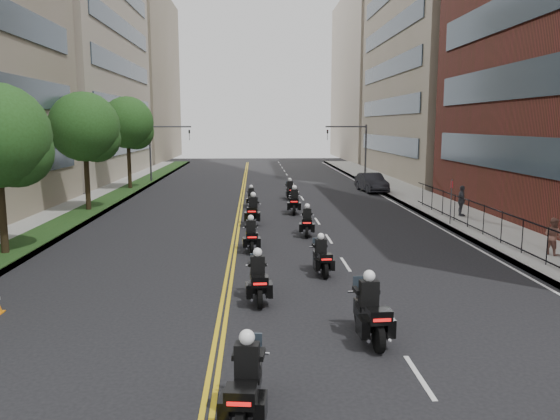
# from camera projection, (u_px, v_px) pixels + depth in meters

# --- Properties ---
(ground) EXTENTS (160.00, 160.00, 0.00)m
(ground) POSITION_uv_depth(u_px,v_px,m) (278.00, 380.00, 12.15)
(ground) COLOR black
(ground) RESTS_ON ground
(sidewalk_right) EXTENTS (4.00, 90.00, 0.15)m
(sidewalk_right) POSITION_uv_depth(u_px,v_px,m) (437.00, 206.00, 37.37)
(sidewalk_right) COLOR gray
(sidewalk_right) RESTS_ON ground
(sidewalk_left) EXTENTS (4.00, 90.00, 0.15)m
(sidewalk_left) POSITION_uv_depth(u_px,v_px,m) (81.00, 209.00, 36.24)
(sidewalk_left) COLOR gray
(sidewalk_left) RESTS_ON ground
(grass_strip) EXTENTS (2.00, 90.00, 0.04)m
(grass_strip) POSITION_uv_depth(u_px,v_px,m) (93.00, 207.00, 36.26)
(grass_strip) COLOR #143714
(grass_strip) RESTS_ON sidewalk_left
(building_right_tan) EXTENTS (15.11, 28.00, 30.00)m
(building_right_tan) POSITION_uv_depth(u_px,v_px,m) (459.00, 35.00, 58.18)
(building_right_tan) COLOR gray
(building_right_tan) RESTS_ON ground
(building_right_far) EXTENTS (15.00, 28.00, 26.00)m
(building_right_far) POSITION_uv_depth(u_px,v_px,m) (389.00, 78.00, 88.09)
(building_right_far) COLOR #AEA08C
(building_right_far) RESTS_ON ground
(building_left_mid) EXTENTS (16.11, 28.00, 34.00)m
(building_left_mid) POSITION_uv_depth(u_px,v_px,m) (43.00, 12.00, 55.82)
(building_left_mid) COLOR #AEA08C
(building_left_mid) RESTS_ON ground
(building_left_far) EXTENTS (16.00, 28.00, 26.00)m
(building_left_far) POSITION_uv_depth(u_px,v_px,m) (117.00, 77.00, 86.05)
(building_left_far) COLOR gray
(building_left_far) RESTS_ON ground
(iron_fence) EXTENTS (0.05, 28.00, 1.50)m
(iron_fence) POSITION_uv_depth(u_px,v_px,m) (512.00, 231.00, 24.36)
(iron_fence) COLOR black
(iron_fence) RESTS_ON sidewalk_right
(street_trees) EXTENTS (4.40, 38.40, 7.98)m
(street_trees) POSITION_uv_depth(u_px,v_px,m) (57.00, 134.00, 29.18)
(street_trees) COLOR #332616
(street_trees) RESTS_ON ground
(traffic_signal_right) EXTENTS (4.09, 0.20, 5.60)m
(traffic_signal_right) POSITION_uv_depth(u_px,v_px,m) (356.00, 144.00, 53.46)
(traffic_signal_right) COLOR #3F3F44
(traffic_signal_right) RESTS_ON ground
(traffic_signal_left) EXTENTS (4.09, 0.20, 5.60)m
(traffic_signal_left) POSITION_uv_depth(u_px,v_px,m) (160.00, 144.00, 52.56)
(traffic_signal_left) COLOR #3F3F44
(traffic_signal_left) RESTS_ON ground
(motorcycle_0) EXTENTS (0.70, 2.42, 1.79)m
(motorcycle_0) POSITION_uv_depth(u_px,v_px,m) (246.00, 387.00, 10.35)
(motorcycle_0) COLOR black
(motorcycle_0) RESTS_ON ground
(motorcycle_1) EXTENTS (0.65, 2.53, 1.87)m
(motorcycle_1) POSITION_uv_depth(u_px,v_px,m) (370.00, 313.00, 14.28)
(motorcycle_1) COLOR black
(motorcycle_1) RESTS_ON ground
(motorcycle_2) EXTENTS (0.58, 2.34, 1.73)m
(motorcycle_2) POSITION_uv_depth(u_px,v_px,m) (258.00, 281.00, 17.45)
(motorcycle_2) COLOR black
(motorcycle_2) RESTS_ON ground
(motorcycle_3) EXTENTS (0.58, 2.12, 1.56)m
(motorcycle_3) POSITION_uv_depth(u_px,v_px,m) (321.00, 258.00, 20.67)
(motorcycle_3) COLOR black
(motorcycle_3) RESTS_ON ground
(motorcycle_4) EXTENTS (0.54, 2.21, 1.63)m
(motorcycle_4) POSITION_uv_depth(u_px,v_px,m) (251.00, 237.00, 24.42)
(motorcycle_4) COLOR black
(motorcycle_4) RESTS_ON ground
(motorcycle_5) EXTENTS (0.63, 2.22, 1.64)m
(motorcycle_5) POSITION_uv_depth(u_px,v_px,m) (307.00, 223.00, 27.82)
(motorcycle_5) COLOR black
(motorcycle_5) RESTS_ON ground
(motorcycle_6) EXTENTS (0.65, 2.52, 1.86)m
(motorcycle_6) POSITION_uv_depth(u_px,v_px,m) (253.00, 212.00, 30.77)
(motorcycle_6) COLOR black
(motorcycle_6) RESTS_ON ground
(motorcycle_7) EXTENTS (0.67, 2.45, 1.81)m
(motorcycle_7) POSITION_uv_depth(u_px,v_px,m) (294.00, 202.00, 34.69)
(motorcycle_7) COLOR black
(motorcycle_7) RESTS_ON ground
(motorcycle_8) EXTENTS (0.49, 2.07, 1.52)m
(motorcycle_8) POSITION_uv_depth(u_px,v_px,m) (251.00, 198.00, 37.43)
(motorcycle_8) COLOR black
(motorcycle_8) RESTS_ON ground
(motorcycle_9) EXTENTS (0.64, 2.20, 1.63)m
(motorcycle_9) POSITION_uv_depth(u_px,v_px,m) (290.00, 191.00, 41.17)
(motorcycle_9) COLOR black
(motorcycle_9) RESTS_ON ground
(parked_sedan) EXTENTS (2.10, 4.87, 1.56)m
(parked_sedan) POSITION_uv_depth(u_px,v_px,m) (372.00, 182.00, 45.92)
(parked_sedan) COLOR black
(parked_sedan) RESTS_ON ground
(pedestrian_b) EXTENTS (0.85, 0.94, 1.59)m
(pedestrian_b) POSITION_uv_depth(u_px,v_px,m) (553.00, 236.00, 23.09)
(pedestrian_b) COLOR brown
(pedestrian_b) RESTS_ON sidewalk_right
(pedestrian_c) EXTENTS (0.56, 1.12, 1.85)m
(pedestrian_c) POSITION_uv_depth(u_px,v_px,m) (462.00, 201.00, 32.80)
(pedestrian_c) COLOR #3C3C43
(pedestrian_c) RESTS_ON sidewalk_right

